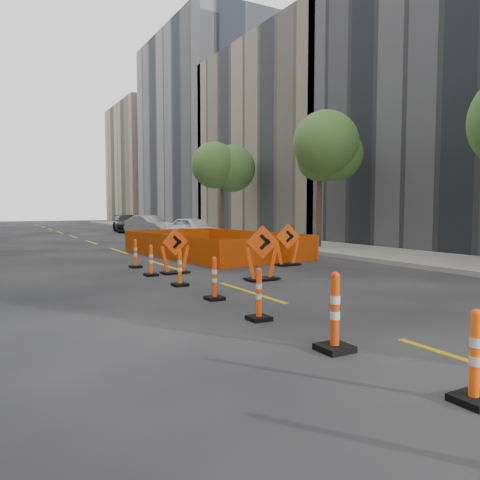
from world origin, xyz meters
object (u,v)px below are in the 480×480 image
chevron_sign_right (287,245)px  channelizer_4 (215,278)px  chevron_sign_left (175,251)px  chevron_sign_center (262,253)px  channelizer_2 (335,312)px  parked_car_mid (149,225)px  parked_car_near (193,228)px  channelizer_3 (259,294)px  channelizer_6 (151,260)px  parked_car_far (127,223)px  channelizer_7 (136,253)px  channelizer_1 (475,356)px  channelizer_5 (180,268)px

chevron_sign_right → channelizer_4: bearing=-123.4°
chevron_sign_left → chevron_sign_center: bearing=-61.9°
channelizer_2 → parked_car_mid: bearing=77.1°
parked_car_near → chevron_sign_left: bearing=-130.8°
channelizer_2 → chevron_sign_left: bearing=84.2°
channelizer_3 → channelizer_6: size_ratio=1.02×
parked_car_far → channelizer_4: bearing=-93.9°
parked_car_mid → parked_car_far: parked_car_mid is taller
channelizer_4 → parked_car_mid: 24.34m
channelizer_7 → chevron_sign_center: chevron_sign_center is taller
channelizer_3 → channelizer_6: 6.10m
parked_car_near → parked_car_mid: 6.19m
channelizer_6 → chevron_sign_right: 4.87m
channelizer_2 → chevron_sign_right: bearing=59.2°
channelizer_4 → parked_car_near: (6.98, 17.40, 0.24)m
chevron_sign_left → parked_car_far: (5.31, 24.50, 0.01)m
chevron_sign_right → parked_car_near: 13.42m
channelizer_1 → chevron_sign_left: 10.30m
channelizer_6 → parked_car_near: bearing=62.1°
parked_car_near → channelizer_3: bearing=-125.5°
channelizer_3 → chevron_sign_center: chevron_sign_center is taller
channelizer_5 → channelizer_2: bearing=-91.3°
channelizer_5 → channelizer_6: 2.03m
channelizer_2 → parked_car_far: 33.31m
channelizer_6 → parked_car_near: size_ratio=0.22×
chevron_sign_right → channelizer_7: bearing=173.3°
channelizer_4 → chevron_sign_left: size_ratio=0.68×
channelizer_5 → channelizer_1: bearing=-90.3°
chevron_sign_right → chevron_sign_left: bearing=-164.5°
channelizer_3 → chevron_sign_right: bearing=51.6°
parked_car_far → channelizer_1: bearing=-91.9°
channelizer_1 → channelizer_2: (-0.09, 2.03, 0.07)m
channelizer_6 → parked_car_far: bearing=76.1°
chevron_sign_center → channelizer_5: bearing=-167.9°
channelizer_5 → parked_car_mid: (6.18, 21.51, 0.24)m
channelizer_1 → channelizer_2: channelizer_2 is taller
channelizer_3 → parked_car_near: size_ratio=0.23×
channelizer_6 → chevron_sign_left: 0.82m
channelizer_3 → channelizer_5: size_ratio=1.01×
channelizer_7 → channelizer_1: bearing=-90.5°
channelizer_5 → chevron_sign_right: chevron_sign_right is taller
channelizer_2 → chevron_sign_center: size_ratio=0.74×
channelizer_2 → parked_car_mid: size_ratio=0.26×
channelizer_3 → chevron_sign_center: 4.54m
chevron_sign_center → channelizer_1: bearing=-88.6°
channelizer_5 → parked_car_far: size_ratio=0.19×
channelizer_1 → channelizer_7: bearing=89.5°
channelizer_6 → channelizer_5: bearing=-87.5°
channelizer_7 → parked_car_near: size_ratio=0.23×
channelizer_5 → chevron_sign_left: (0.70, 2.14, 0.22)m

